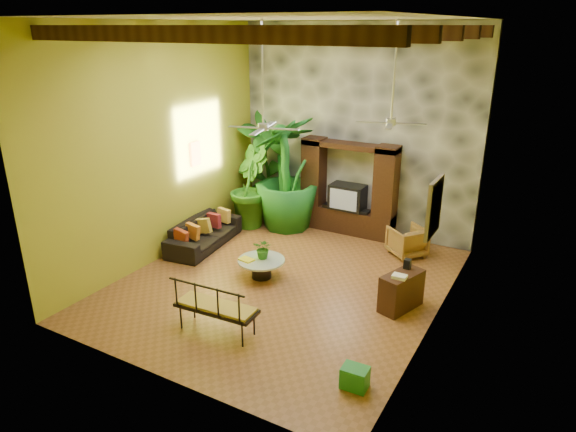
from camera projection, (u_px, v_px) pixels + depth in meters
The scene contains 23 objects.
ground at pixel (285, 282), 10.41m from camera, with size 7.00×7.00×0.00m, color brown.
ceiling at pixel (284, 18), 8.67m from camera, with size 6.00×7.00×0.02m, color silver.
back_wall at pixel (356, 131), 12.39m from camera, with size 6.00×0.02×5.00m, color #A6AA26.
left_wall at pixel (162, 145), 10.92m from camera, with size 0.02×7.00×5.00m, color #A6AA26.
right_wall at pixel (448, 185), 8.15m from camera, with size 0.02×7.00×5.00m, color #A6AA26.
stone_accent_wall at pixel (355, 131), 12.34m from camera, with size 5.98×0.10×4.98m, color #3C3F44.
ceiling_beams at pixel (284, 32), 8.74m from camera, with size 5.95×5.36×0.22m.
entertainment_center at pixel (348, 195), 12.63m from camera, with size 2.40×0.55×2.30m.
ceiling_fan_front at pixel (263, 116), 8.99m from camera, with size 1.28×1.28×1.86m.
ceiling_fan_back at pixel (392, 111), 9.46m from camera, with size 1.28×1.28×1.86m.
wall_art_mask at pixel (195, 154), 11.86m from camera, with size 0.06×0.32×0.55m, color yellow.
wall_art_painting at pixel (434, 208), 7.75m from camera, with size 0.06×0.70×0.90m, color #22517D.
sofa at pixel (204, 233), 12.03m from camera, with size 2.19×0.86×0.64m, color black.
wicker_armchair at pixel (407, 241), 11.52m from camera, with size 0.72×0.74×0.67m, color olive.
tall_plant_a at pixel (266, 165), 13.58m from camera, with size 1.49×1.01×2.82m, color #1A5616.
tall_plant_b at pixel (249, 186), 13.03m from camera, with size 1.17×0.94×2.12m, color #2A6B1C.
tall_plant_c at pixel (287, 173), 12.76m from camera, with size 1.60×1.60×2.86m, color #1B6621.
coffee_table at pixel (261, 266), 10.52m from camera, with size 0.97×0.97×0.40m.
centerpiece_plant at pixel (264, 248), 10.45m from camera, with size 0.39×0.34×0.44m, color #235B18.
yellow_tray at pixel (247, 260), 10.43m from camera, with size 0.29×0.21×0.03m, color yellow.
iron_bench at pixel (213, 305), 8.47m from camera, with size 1.46×0.60×0.57m.
side_console at pixel (401, 291), 9.32m from camera, with size 0.40×0.88×0.70m, color #382411.
green_bin at pixel (355, 377), 7.32m from camera, with size 0.38×0.28×0.33m, color #207A3A.
Camera 1 is at (4.63, -8.05, 4.88)m, focal length 32.00 mm.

